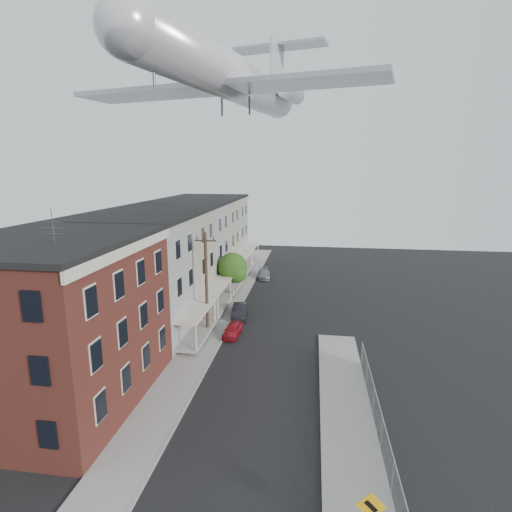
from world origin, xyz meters
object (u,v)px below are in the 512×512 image
Objects in this scene: car_near at (233,330)px; utility_pole at (206,283)px; car_far at (264,274)px; street_tree at (234,269)px; car_mid at (240,311)px; airplane at (233,79)px.

utility_pole is at bearing -178.02° from car_near.
street_tree is at bearing -111.20° from car_far.
car_mid is 0.13× the size of airplane.
car_far is at bearing 87.88° from airplane.
car_far is at bearing 91.67° from car_near.
car_near is at bearing -79.24° from street_tree.
utility_pole is 17.00m from airplane.
car_near is 20.97m from airplane.
car_near is at bearing -98.41° from car_far.
airplane is at bearing 55.29° from utility_pole.
car_far is 0.13× the size of airplane.
utility_pole reaches higher than street_tree.
airplane is (-0.04, -1.64, 20.69)m from car_mid.
airplane reaches higher than car_mid.
car_far is (0.56, 14.53, -0.08)m from car_mid.
car_mid is at bearing 88.60° from airplane.
car_near is 0.84× the size of car_mid.
car_near is at bearing -93.16° from car_mid.
car_mid is (1.67, -5.45, -2.82)m from street_tree.
airplane is at bearing 97.86° from car_near.
car_near is at bearing -0.71° from utility_pole.
airplane reaches higher than street_tree.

